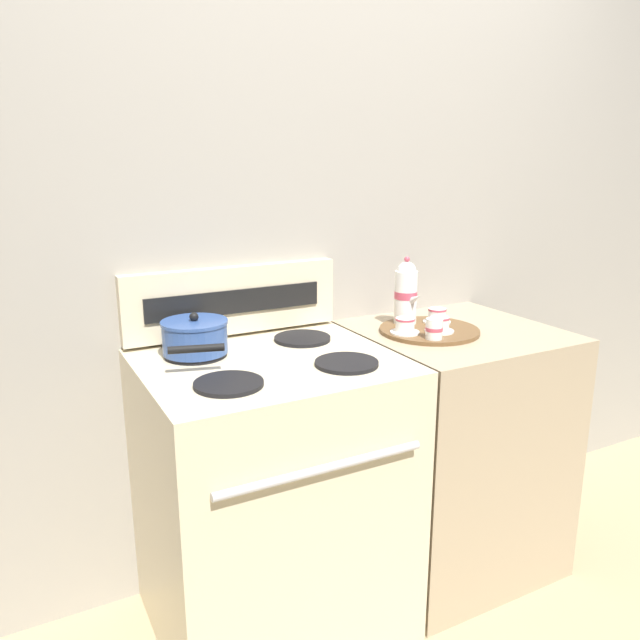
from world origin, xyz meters
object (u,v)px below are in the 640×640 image
(saucepan, at_px, (195,337))
(serving_tray, at_px, (429,330))
(teapot, at_px, (406,292))
(teacup_right, at_px, (405,326))
(teacup_left, at_px, (440,325))
(teacup_front, at_px, (437,316))
(creamer_jug, at_px, (434,329))
(stove, at_px, (273,495))

(saucepan, bearing_deg, serving_tray, -8.40)
(serving_tray, height_order, teapot, teapot)
(teapot, distance_m, teacup_right, 0.16)
(serving_tray, height_order, teacup_right, teacup_right)
(serving_tray, bearing_deg, teacup_left, -87.56)
(saucepan, height_order, serving_tray, saucepan)
(teacup_front, xyz_separation_m, creamer_jug, (-0.14, -0.16, 0.01))
(teacup_right, bearing_deg, teapot, 54.11)
(creamer_jug, bearing_deg, saucepan, 162.75)
(teacup_left, xyz_separation_m, teacup_front, (0.07, 0.10, 0.00))
(teacup_front, bearing_deg, saucepan, 175.52)
(teapot, distance_m, creamer_jug, 0.23)
(saucepan, xyz_separation_m, teapot, (0.77, -0.02, 0.06))
(saucepan, height_order, teacup_right, saucepan)
(teapot, bearing_deg, saucepan, 178.50)
(teacup_left, bearing_deg, creamer_jug, -140.05)
(serving_tray, height_order, creamer_jug, creamer_jug)
(saucepan, distance_m, teacup_front, 0.88)
(teacup_right, height_order, teacup_front, same)
(creamer_jug, bearing_deg, teacup_right, 113.90)
(saucepan, height_order, teapot, teapot)
(teapot, bearing_deg, serving_tray, -71.15)
(teacup_right, relative_size, creamer_jug, 1.45)
(stove, relative_size, creamer_jug, 13.47)
(saucepan, bearing_deg, teacup_right, -10.49)
(stove, xyz_separation_m, creamer_jug, (0.55, -0.09, 0.50))
(serving_tray, distance_m, teacup_left, 0.06)
(stove, height_order, serving_tray, serving_tray)
(teacup_left, xyz_separation_m, teacup_right, (-0.11, 0.04, 0.00))
(teacup_left, relative_size, creamer_jug, 1.45)
(saucepan, distance_m, serving_tray, 0.82)
(teacup_front, bearing_deg, creamer_jug, -130.98)
(teacup_front, bearing_deg, teapot, 155.39)
(creamer_jug, bearing_deg, stove, 171.23)
(teacup_left, distance_m, teacup_front, 0.12)
(saucepan, xyz_separation_m, creamer_jug, (0.74, -0.23, -0.02))
(saucepan, height_order, teacup_left, saucepan)
(saucepan, distance_m, creamer_jug, 0.77)
(stove, distance_m, serving_tray, 0.78)
(teapot, height_order, teacup_left, teapot)
(teacup_right, relative_size, teacup_front, 1.00)
(stove, relative_size, saucepan, 3.04)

